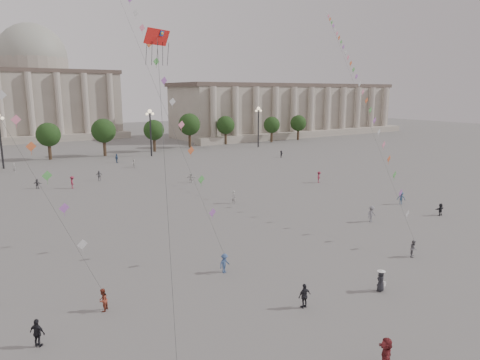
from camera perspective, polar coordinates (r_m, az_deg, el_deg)
ground at (r=34.00m, az=8.78°, el=-13.74°), size 360.00×360.00×0.00m
hall_east at (r=150.98m, az=6.59°, el=9.31°), size 84.00×26.22×17.20m
hall_central at (r=153.36m, az=-25.56°, el=10.47°), size 48.30×34.30×35.50m
tree_row at (r=103.24m, az=-21.28°, el=5.84°), size 137.12×5.12×8.00m
lamp_post_mid_east at (r=99.62m, az=-11.88°, el=7.33°), size 2.00×0.90×10.65m
lamp_post_far_east at (r=113.87m, az=2.47°, el=8.08°), size 2.00×0.90×10.65m
person_crowd_0 at (r=92.54m, az=-16.12°, el=2.79°), size 1.09×1.09×1.85m
person_crowd_3 at (r=56.42m, az=25.15°, el=-3.57°), size 1.40×0.50×1.49m
person_crowd_4 at (r=85.86m, az=-13.97°, el=2.17°), size 1.18×1.58×1.66m
person_crowd_6 at (r=50.78m, az=17.13°, el=-4.34°), size 1.24×0.74×1.89m
person_crowd_7 at (r=69.93m, az=-6.55°, el=0.29°), size 1.49×1.11×1.56m
person_crowd_8 at (r=70.57m, az=10.49°, el=0.39°), size 1.35×1.28×1.84m
person_crowd_9 at (r=96.73m, az=5.52°, el=3.47°), size 1.42×1.24×1.55m
person_crowd_10 at (r=88.90m, az=-27.88°, el=1.49°), size 0.62×0.74×1.72m
person_crowd_12 at (r=72.18m, az=-25.42°, el=-0.46°), size 1.30×1.26×1.48m
person_crowd_13 at (r=56.46m, az=-0.84°, el=-2.29°), size 0.63×0.75×1.75m
person_crowd_14 at (r=60.01m, az=20.69°, el=-2.26°), size 1.16×1.23×1.67m
person_crowd_16 at (r=74.55m, az=-18.28°, el=0.56°), size 1.10×0.66×1.76m
person_crowd_17 at (r=70.15m, az=-21.44°, el=-0.28°), size 0.79×1.27×1.89m
tourist_1 at (r=28.71m, az=-25.39°, el=-17.94°), size 0.97×1.04×1.72m
tourist_2 at (r=25.45m, az=18.89°, el=-21.18°), size 1.66×1.68×1.93m
tourist_4 at (r=30.52m, az=8.59°, el=-15.02°), size 1.02×0.43×1.73m
kite_flyer_0 at (r=31.22m, az=-17.83°, el=-14.99°), size 0.96×0.98×1.59m
kite_flyer_1 at (r=35.51m, az=-2.08°, el=-11.03°), size 1.17×0.87×1.62m
kite_flyer_2 at (r=41.70m, az=22.14°, el=-8.45°), size 0.95×0.90×1.54m
hat_person at (r=34.08m, az=18.27°, el=-12.57°), size 0.89×0.70×1.69m
dragon_kite at (r=31.30m, az=-10.96°, el=16.66°), size 3.85×7.86×22.58m
kite_train_east at (r=69.13m, az=14.71°, el=14.02°), size 34.07×46.73×66.31m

